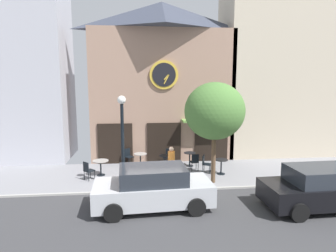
# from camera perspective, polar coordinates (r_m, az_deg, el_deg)

# --- Properties ---
(ground_plane) EXTENTS (27.45, 11.37, 0.13)m
(ground_plane) POSITION_cam_1_polar(r_m,az_deg,el_deg) (11.56, -2.07, -14.91)
(ground_plane) COLOR gray
(clock_building) EXTENTS (8.33, 3.86, 9.21)m
(clock_building) POSITION_cam_1_polar(r_m,az_deg,el_deg) (17.56, -1.18, 9.15)
(clock_building) COLOR #9E7A66
(clock_building) RESTS_ON ground_plane
(neighbor_building_left) EXTENTS (5.50, 3.56, 13.04)m
(neighbor_building_left) POSITION_cam_1_polar(r_m,az_deg,el_deg) (19.41, -27.54, 13.39)
(neighbor_building_left) COLOR #B2B2BC
(neighbor_building_left) RESTS_ON ground_plane
(neighbor_building_right) EXTENTS (6.85, 3.34, 14.26)m
(neighbor_building_right) POSITION_cam_1_polar(r_m,az_deg,el_deg) (20.11, 20.90, 15.35)
(neighbor_building_right) COLOR beige
(neighbor_building_right) RESTS_ON ground_plane
(street_lamp) EXTENTS (0.36, 0.36, 4.04)m
(street_lamp) POSITION_cam_1_polar(r_m,az_deg,el_deg) (12.60, -8.97, -3.10)
(street_lamp) COLOR black
(street_lamp) RESTS_ON ground_plane
(street_tree) EXTENTS (2.72, 2.45, 4.61)m
(street_tree) POSITION_cam_1_polar(r_m,az_deg,el_deg) (13.06, 9.22, 2.89)
(street_tree) COLOR brown
(street_tree) RESTS_ON ground_plane
(cafe_table_near_curb) EXTENTS (0.78, 0.78, 0.76)m
(cafe_table_near_curb) POSITION_cam_1_polar(r_m,az_deg,el_deg) (14.80, -13.18, -7.39)
(cafe_table_near_curb) COLOR black
(cafe_table_near_curb) RESTS_ON ground_plane
(cafe_table_rightmost) EXTENTS (0.71, 0.71, 0.74)m
(cafe_table_rightmost) POSITION_cam_1_polar(r_m,az_deg,el_deg) (15.91, -5.48, -6.21)
(cafe_table_rightmost) COLOR black
(cafe_table_rightmost) RESTS_ON ground_plane
(cafe_table_center) EXTENTS (0.61, 0.61, 0.75)m
(cafe_table_center) POSITION_cam_1_polar(r_m,az_deg,el_deg) (15.44, -0.60, -6.76)
(cafe_table_center) COLOR black
(cafe_table_center) RESTS_ON ground_plane
(cafe_table_center_left) EXTENTS (0.64, 0.64, 0.76)m
(cafe_table_center_left) POSITION_cam_1_polar(r_m,az_deg,el_deg) (16.02, 4.31, -6.13)
(cafe_table_center_left) COLOR black
(cafe_table_center_left) RESTS_ON ground_plane
(cafe_table_center_right) EXTENTS (0.66, 0.66, 0.76)m
(cafe_table_center_right) POSITION_cam_1_polar(r_m,az_deg,el_deg) (14.85, 10.47, -7.42)
(cafe_table_center_right) COLOR black
(cafe_table_center_right) RESTS_ON ground_plane
(cafe_chair_left_end) EXTENTS (0.57, 0.57, 0.90)m
(cafe_chair_left_end) POSITION_cam_1_polar(r_m,az_deg,el_deg) (14.24, -15.59, -8.27)
(cafe_chair_left_end) COLOR black
(cafe_chair_left_end) RESTS_ON ground_plane
(cafe_chair_by_entrance) EXTENTS (0.53, 0.53, 0.90)m
(cafe_chair_by_entrance) POSITION_cam_1_polar(r_m,az_deg,el_deg) (14.97, 7.37, -7.18)
(cafe_chair_by_entrance) COLOR black
(cafe_chair_by_entrance) RESTS_ON ground_plane
(cafe_chair_near_lamp) EXTENTS (0.45, 0.45, 0.90)m
(cafe_chair_near_lamp) POSITION_cam_1_polar(r_m,az_deg,el_deg) (15.23, 5.29, -6.87)
(cafe_chair_near_lamp) COLOR black
(cafe_chair_near_lamp) RESTS_ON ground_plane
(cafe_chair_mid_row) EXTENTS (0.56, 0.56, 0.90)m
(cafe_chair_mid_row) POSITION_cam_1_polar(r_m,az_deg,el_deg) (16.44, -7.85, -5.75)
(cafe_chair_mid_row) COLOR black
(cafe_chair_mid_row) RESTS_ON ground_plane
(cafe_chair_facing_wall) EXTENTS (0.55, 0.55, 0.90)m
(cafe_chair_facing_wall) POSITION_cam_1_polar(r_m,az_deg,el_deg) (16.23, 0.05, -5.85)
(cafe_chair_facing_wall) COLOR black
(cafe_chair_facing_wall) RESTS_ON ground_plane
(pedestrian_orange) EXTENTS (0.45, 0.45, 1.67)m
(pedestrian_orange) POSITION_cam_1_polar(r_m,az_deg,el_deg) (13.44, 0.67, -7.48)
(pedestrian_orange) COLOR #2D2D38
(pedestrian_orange) RESTS_ON ground_plane
(parked_car_silver) EXTENTS (4.39, 2.20, 1.55)m
(parked_car_silver) POSITION_cam_1_polar(r_m,az_deg,el_deg) (10.83, -2.99, -12.11)
(parked_car_silver) COLOR #B7BABF
(parked_car_silver) RESTS_ON ground_plane
(parked_car_black) EXTENTS (4.35, 2.11, 1.55)m
(parked_car_black) POSITION_cam_1_polar(r_m,az_deg,el_deg) (12.19, 28.18, -10.75)
(parked_car_black) COLOR black
(parked_car_black) RESTS_ON ground_plane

